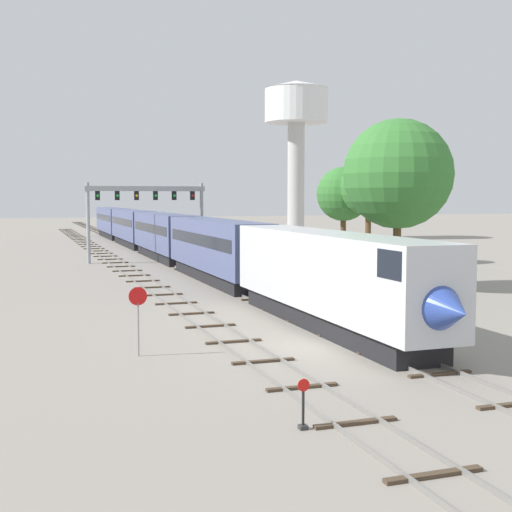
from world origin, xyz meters
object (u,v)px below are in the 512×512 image
Objects in this scene: passenger_train at (163,234)px; trackside_tree_right at (398,174)px; trackside_tree_left at (369,188)px; stop_sign at (138,311)px; signal_gantry at (146,203)px; trackside_tree_mid at (344,194)px; water_tower at (296,115)px; switch_stand at (303,411)px.

trackside_tree_right is (10.60, -30.21, 5.53)m from passenger_train.
trackside_tree_right is at bearing -112.09° from trackside_tree_left.
trackside_tree_right is (20.60, 14.60, 6.26)m from stop_sign.
signal_gantry is at bearing 79.49° from stop_sign.
trackside_tree_right is (12.85, -27.16, 2.24)m from signal_gantry.
trackside_tree_left reaches higher than stop_sign.
trackside_tree_mid is at bearing 53.14° from stop_sign.
stop_sign is at bearing -116.80° from water_tower.
water_tower reaches higher than trackside_tree_right.
switch_stand is at bearing -125.09° from trackside_tree_right.
trackside_tree_right is at bearing -70.66° from passenger_train.
switch_stand is 0.12× the size of trackside_tree_right.
switch_stand is (-33.36, -82.37, -18.50)m from water_tower.
passenger_train is 10.10× the size of trackside_tree_left.
trackside_tree_mid is (-1.15, 3.15, -0.63)m from trackside_tree_left.
stop_sign is 43.14m from trackside_tree_left.
water_tower reaches higher than passenger_train.
passenger_train is 36.01× the size of stop_sign.
trackside_tree_right is (-6.10, -21.02, 1.32)m from trackside_tree_mid.
switch_stand is 11.08m from stop_sign.
signal_gantry is (-2.25, -3.05, 3.29)m from passenger_train.
trackside_tree_right is at bearing -64.68° from signal_gantry.
passenger_train is at bearing 53.54° from signal_gantry.
water_tower is 60.26m from trackside_tree_right.
switch_stand is at bearing -95.29° from signal_gantry.
trackside_tree_left is 3.41m from trackside_tree_mid.
trackside_tree_right reaches higher than trackside_tree_left.
switch_stand is at bearing -120.09° from trackside_tree_left.
trackside_tree_right is at bearing -105.31° from water_tower.
trackside_tree_right is at bearing 35.32° from stop_sign.
signal_gantry is 52.87m from switch_stand.
water_tower reaches higher than trackside_tree_left.
trackside_tree_right reaches higher than passenger_train.
water_tower is 2.02× the size of trackside_tree_right.
trackside_tree_mid is 21.93m from trackside_tree_right.
trackside_tree_mid is (18.95, -6.14, 0.92)m from signal_gantry.
stop_sign is at bearing -144.68° from trackside_tree_right.
trackside_tree_right reaches higher than stop_sign.
trackside_tree_left is (24.96, 43.07, 6.92)m from switch_stand.
trackside_tree_mid reaches higher than passenger_train.
passenger_train is 41.06m from water_tower.
trackside_tree_right is (-15.65, -57.17, -10.89)m from water_tower.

